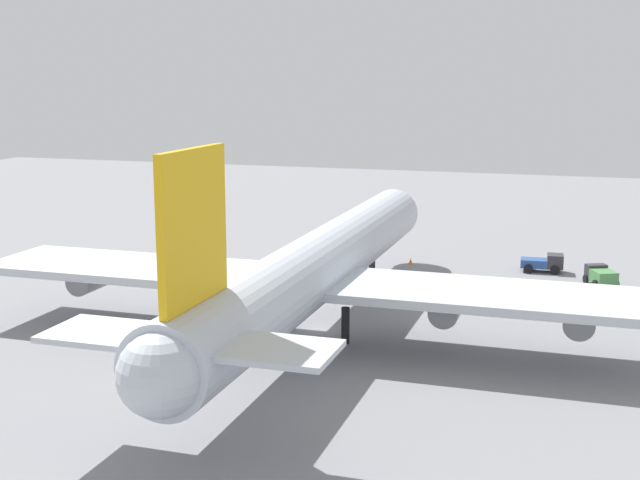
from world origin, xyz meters
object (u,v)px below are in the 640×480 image
at_px(safety_cone_nose, 411,261).
at_px(cargo_loader, 513,288).
at_px(cargo_airplane, 318,267).
at_px(fuel_truck, 601,275).
at_px(baggage_tug, 544,263).

bearing_deg(safety_cone_nose, cargo_loader, -133.28).
bearing_deg(cargo_airplane, fuel_truck, -43.57).
relative_size(cargo_airplane, fuel_truck, 14.72).
xyz_separation_m(fuel_truck, safety_cone_nose, (4.05, 21.23, -0.74)).
distance_m(fuel_truck, baggage_tug, 7.68).
height_order(fuel_truck, safety_cone_nose, fuel_truck).
bearing_deg(baggage_tug, cargo_loader, 169.71).
bearing_deg(safety_cone_nose, baggage_tug, -87.43).
xyz_separation_m(cargo_loader, baggage_tug, (12.79, -2.32, 0.06)).
distance_m(cargo_airplane, baggage_tug, 34.48).
distance_m(cargo_airplane, fuel_truck, 34.36).
relative_size(fuel_truck, safety_cone_nose, 6.00).
bearing_deg(baggage_tug, safety_cone_nose, 92.57).
relative_size(cargo_airplane, safety_cone_nose, 88.37).
bearing_deg(baggage_tug, fuel_truck, -127.99).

